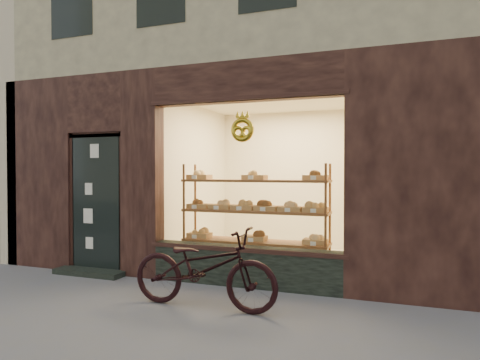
% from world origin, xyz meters
% --- Properties ---
extents(ground, '(90.00, 90.00, 0.00)m').
position_xyz_m(ground, '(0.00, 0.00, 0.00)').
color(ground, slate).
extents(display_shelf, '(2.20, 0.45, 1.70)m').
position_xyz_m(display_shelf, '(0.45, 2.55, 0.86)').
color(display_shelf, brown).
rests_on(display_shelf, ground).
extents(bicycle, '(1.80, 0.63, 0.94)m').
position_xyz_m(bicycle, '(0.32, 1.06, 0.47)').
color(bicycle, black).
rests_on(bicycle, ground).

